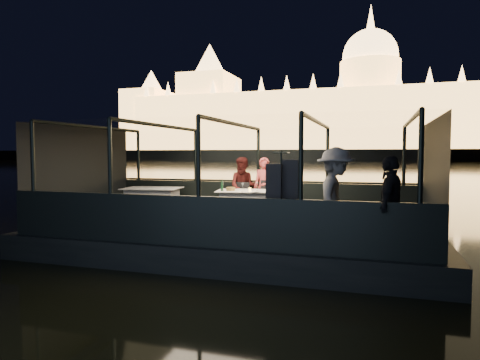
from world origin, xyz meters
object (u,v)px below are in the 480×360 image
(wine_bottle, at_px, (222,185))
(coat_stand, at_px, (281,197))
(passenger_stripe, at_px, (336,200))
(chair_port_right, at_px, (268,202))
(chair_port_left, at_px, (240,201))
(person_woman_coral, at_px, (264,189))
(dining_table_aft, at_px, (153,202))
(person_man_maroon, at_px, (244,188))
(dining_table_central, at_px, (247,206))
(passenger_dark, at_px, (390,203))

(wine_bottle, bearing_deg, coat_stand, -50.24)
(coat_stand, distance_m, passenger_stripe, 0.95)
(chair_port_right, xyz_separation_m, wine_bottle, (-0.91, -0.82, 0.47))
(chair_port_left, bearing_deg, chair_port_right, 7.50)
(chair_port_right, xyz_separation_m, person_woman_coral, (-0.16, 0.27, 0.30))
(dining_table_aft, height_order, coat_stand, coat_stand)
(coat_stand, relative_size, person_man_maroon, 1.09)
(person_woman_coral, bearing_deg, chair_port_right, -57.94)
(coat_stand, relative_size, passenger_stripe, 0.97)
(passenger_stripe, bearing_deg, dining_table_aft, 66.18)
(coat_stand, relative_size, wine_bottle, 5.72)
(person_woman_coral, relative_size, person_man_maroon, 1.00)
(chair_port_left, distance_m, person_man_maroon, 0.40)
(wine_bottle, bearing_deg, chair_port_right, 41.80)
(chair_port_right, height_order, person_woman_coral, person_woman_coral)
(passenger_stripe, bearing_deg, person_woman_coral, 36.19)
(dining_table_central, relative_size, chair_port_right, 1.50)
(chair_port_right, xyz_separation_m, passenger_stripe, (1.91, -2.81, 0.40))
(chair_port_left, xyz_separation_m, person_man_maroon, (0.02, 0.27, 0.30))
(dining_table_central, bearing_deg, chair_port_left, 126.49)
(coat_stand, relative_size, passenger_dark, 1.05)
(chair_port_right, xyz_separation_m, passenger_dark, (2.80, -3.11, 0.40))
(chair_port_left, bearing_deg, person_man_maroon, 93.52)
(dining_table_aft, height_order, chair_port_left, chair_port_left)
(chair_port_left, relative_size, passenger_stripe, 0.51)
(coat_stand, xyz_separation_m, person_man_maroon, (-1.73, 3.41, -0.15))
(coat_stand, xyz_separation_m, wine_bottle, (-1.93, 2.32, 0.02))
(person_woman_coral, bearing_deg, chair_port_left, -153.14)
(coat_stand, bearing_deg, person_woman_coral, 109.04)
(dining_table_aft, distance_m, chair_port_right, 3.04)
(passenger_stripe, bearing_deg, wine_bottle, 57.09)
(dining_table_aft, xyz_separation_m, coat_stand, (4.03, -2.74, 0.51))
(dining_table_aft, bearing_deg, chair_port_right, 7.54)
(chair_port_left, bearing_deg, person_woman_coral, 32.67)
(coat_stand, bearing_deg, person_man_maroon, 116.93)
(dining_table_central, bearing_deg, passenger_dark, -39.69)
(dining_table_central, xyz_separation_m, person_man_maroon, (-0.31, 0.72, 0.36))
(chair_port_right, relative_size, person_woman_coral, 0.62)
(chair_port_right, relative_size, wine_bottle, 3.24)
(chair_port_right, height_order, person_man_maroon, person_man_maroon)
(dining_table_central, height_order, wine_bottle, wine_bottle)
(dining_table_central, distance_m, passenger_stripe, 3.34)
(dining_table_aft, relative_size, passenger_stripe, 0.82)
(passenger_stripe, bearing_deg, dining_table_central, 46.69)
(passenger_stripe, distance_m, wine_bottle, 3.46)
(chair_port_left, height_order, chair_port_right, chair_port_right)
(dining_table_central, height_order, chair_port_right, chair_port_right)
(chair_port_left, distance_m, passenger_dark, 4.72)
(person_woman_coral, relative_size, passenger_stripe, 0.89)
(person_woman_coral, bearing_deg, passenger_stripe, -54.40)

